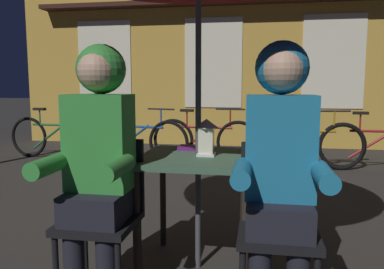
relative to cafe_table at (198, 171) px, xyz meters
The scene contains 13 objects.
ground_plane 0.64m from the cafe_table, ahead, with size 60.00×60.00×0.00m, color #2D2B28.
cafe_table is the anchor object (origin of this frame).
lantern 0.23m from the cafe_table, ahead, with size 0.11×0.11×0.23m.
chair_left 0.62m from the cafe_table, 142.45° to the right, with size 0.40×0.40×0.87m.
chair_right 0.62m from the cafe_table, 37.55° to the right, with size 0.40×0.40×0.87m.
person_left_hooded 0.67m from the cafe_table, 138.43° to the right, with size 0.45×0.56×1.40m.
person_right_hooded 0.67m from the cafe_table, 41.57° to the right, with size 0.45×0.56×1.40m.
bicycle_nearest 4.39m from the cafe_table, 130.59° to the left, with size 1.68×0.18×0.84m.
bicycle_second 3.62m from the cafe_table, 113.73° to the left, with size 1.65×0.43×0.84m.
bicycle_third 3.43m from the cafe_table, 97.32° to the left, with size 1.67×0.25×0.84m.
bicycle_fourth 3.29m from the cafe_table, 72.07° to the left, with size 1.67×0.33×0.84m.
bicycle_fifth 3.89m from the cafe_table, 58.17° to the left, with size 1.68×0.09×0.84m.
book 0.26m from the cafe_table, 107.34° to the left, with size 0.20×0.14×0.02m, color #661E7A.
Camera 1 is at (0.37, -2.35, 1.18)m, focal length 36.00 mm.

